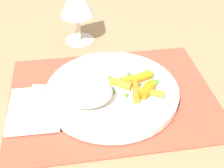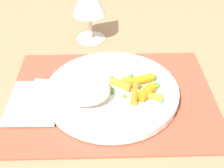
{
  "view_description": "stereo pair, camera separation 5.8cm",
  "coord_description": "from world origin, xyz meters",
  "px_view_note": "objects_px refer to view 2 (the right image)",
  "views": [
    {
      "loc": [
        -0.07,
        -0.45,
        0.4
      ],
      "look_at": [
        0.0,
        0.0,
        0.03
      ],
      "focal_mm": 48.58,
      "sensor_mm": 36.0,
      "label": 1
    },
    {
      "loc": [
        -0.01,
        -0.46,
        0.4
      ],
      "look_at": [
        0.0,
        0.0,
        0.03
      ],
      "focal_mm": 48.58,
      "sensor_mm": 36.0,
      "label": 2
    }
  ],
  "objects_px": {
    "plate": "(112,91)",
    "napkin": "(34,102)",
    "carrot_portion": "(138,87)",
    "rice_mound": "(86,91)",
    "fork": "(94,85)"
  },
  "relations": [
    {
      "from": "plate",
      "to": "fork",
      "type": "relative_size",
      "value": 1.33
    },
    {
      "from": "plate",
      "to": "fork",
      "type": "height_order",
      "value": "fork"
    },
    {
      "from": "napkin",
      "to": "fork",
      "type": "bearing_deg",
      "value": 14.73
    },
    {
      "from": "rice_mound",
      "to": "napkin",
      "type": "bearing_deg",
      "value": 176.2
    },
    {
      "from": "rice_mound",
      "to": "carrot_portion",
      "type": "relative_size",
      "value": 0.91
    },
    {
      "from": "rice_mound",
      "to": "fork",
      "type": "distance_m",
      "value": 0.04
    },
    {
      "from": "plate",
      "to": "rice_mound",
      "type": "xyz_separation_m",
      "value": [
        -0.05,
        -0.03,
        0.03
      ]
    },
    {
      "from": "plate",
      "to": "napkin",
      "type": "relative_size",
      "value": 2.16
    },
    {
      "from": "napkin",
      "to": "carrot_portion",
      "type": "bearing_deg",
      "value": 4.53
    },
    {
      "from": "fork",
      "to": "rice_mound",
      "type": "bearing_deg",
      "value": -109.97
    },
    {
      "from": "carrot_portion",
      "to": "napkin",
      "type": "distance_m",
      "value": 0.2
    },
    {
      "from": "plate",
      "to": "carrot_portion",
      "type": "distance_m",
      "value": 0.05
    },
    {
      "from": "plate",
      "to": "napkin",
      "type": "xyz_separation_m",
      "value": [
        -0.15,
        -0.02,
        -0.0
      ]
    },
    {
      "from": "plate",
      "to": "napkin",
      "type": "height_order",
      "value": "plate"
    },
    {
      "from": "carrot_portion",
      "to": "napkin",
      "type": "height_order",
      "value": "carrot_portion"
    }
  ]
}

